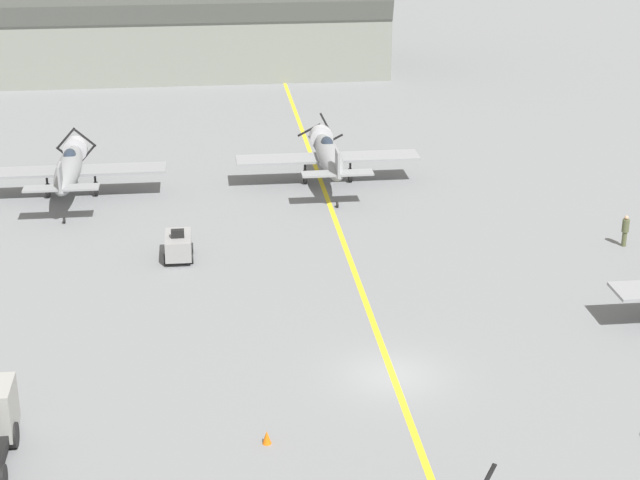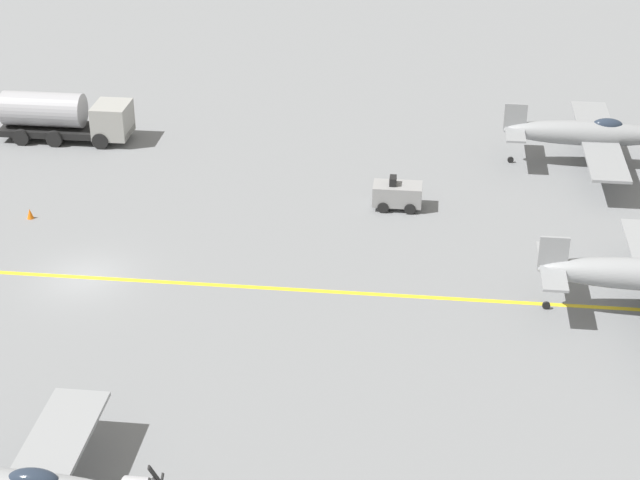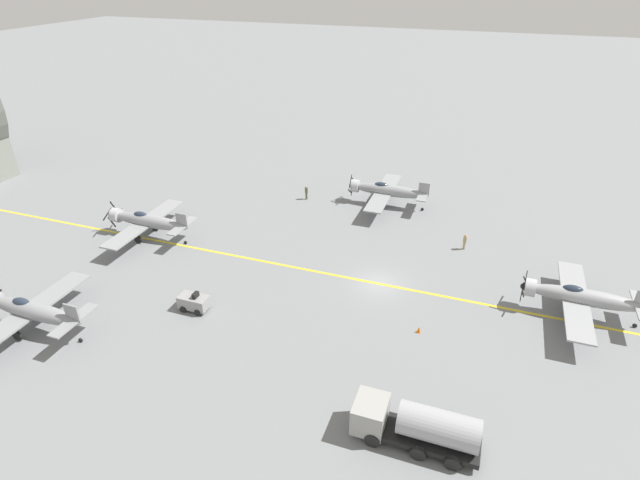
# 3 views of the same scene
# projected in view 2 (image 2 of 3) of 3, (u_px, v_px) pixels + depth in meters

# --- Properties ---
(ground_plane) EXTENTS (400.00, 400.00, 0.00)m
(ground_plane) POSITION_uv_depth(u_px,v_px,m) (85.00, 277.00, 50.64)
(ground_plane) COLOR slate
(taxiway_stripe) EXTENTS (0.30, 160.00, 0.01)m
(taxiway_stripe) POSITION_uv_depth(u_px,v_px,m) (85.00, 277.00, 50.64)
(taxiway_stripe) COLOR yellow
(taxiway_stripe) RESTS_ON ground
(airplane_far_left) EXTENTS (12.00, 9.98, 3.65)m
(airplane_far_left) POSITION_uv_depth(u_px,v_px,m) (593.00, 134.00, 61.32)
(airplane_far_left) COLOR gray
(airplane_far_left) RESTS_ON ground
(fuel_tanker) EXTENTS (2.67, 8.00, 2.98)m
(fuel_tanker) POSITION_uv_depth(u_px,v_px,m) (66.00, 116.00, 65.19)
(fuel_tanker) COLOR black
(fuel_tanker) RESTS_ON ground
(tow_tractor) EXTENTS (1.57, 2.60, 1.79)m
(tow_tractor) POSITION_uv_depth(u_px,v_px,m) (397.00, 194.00, 56.99)
(tow_tractor) COLOR gray
(tow_tractor) RESTS_ON ground
(traffic_cone) EXTENTS (0.36, 0.36, 0.55)m
(traffic_cone) POSITION_uv_depth(u_px,v_px,m) (30.00, 214.00, 56.08)
(traffic_cone) COLOR orange
(traffic_cone) RESTS_ON ground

